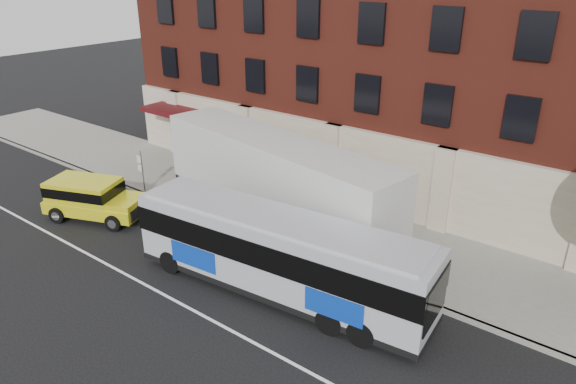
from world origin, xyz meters
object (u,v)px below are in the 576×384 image
Objects in this scene: sign_pole at (142,169)px; yellow_suv at (91,197)px; shipping_container at (275,186)px; city_bus at (279,252)px.

sign_pole is 0.48× the size of yellow_suv.
sign_pole is 8.37m from shipping_container.
city_bus is 0.89× the size of shipping_container.
shipping_container is at bearing 8.52° from sign_pole.
yellow_suv is at bearing -150.09° from shipping_container.
sign_pole is at bearing -171.48° from shipping_container.
city_bus is at bearing -49.80° from shipping_container.
sign_pole is 12.03m from city_bus.
city_bus is 5.35m from shipping_container.
shipping_container is at bearing 29.91° from yellow_suv.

